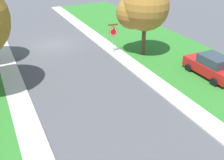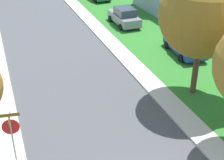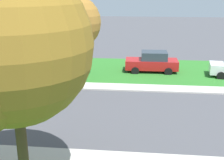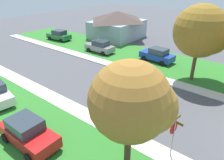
% 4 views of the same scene
% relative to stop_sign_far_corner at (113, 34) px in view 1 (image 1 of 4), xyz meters
% --- Properties ---
extents(ground_plane, '(120.00, 120.00, 0.00)m').
position_rel_stop_sign_far_corner_xyz_m(ground_plane, '(4.44, -4.60, -1.89)').
color(ground_plane, '#4C4C51').
extents(sidewalk_east, '(1.40, 56.00, 0.10)m').
position_rel_stop_sign_far_corner_xyz_m(sidewalk_east, '(9.14, 7.40, -1.84)').
color(sidewalk_east, beige).
rests_on(sidewalk_east, ground).
extents(sidewalk_west, '(1.40, 56.00, 0.10)m').
position_rel_stop_sign_far_corner_xyz_m(sidewalk_west, '(-0.26, 7.40, -1.84)').
color(sidewalk_west, beige).
rests_on(sidewalk_west, ground).
extents(lawn_west, '(8.00, 56.00, 0.08)m').
position_rel_stop_sign_far_corner_xyz_m(lawn_west, '(-4.96, 7.40, -1.85)').
color(lawn_west, '#2D7528').
rests_on(lawn_west, ground).
extents(stop_sign_far_corner, '(0.91, 0.91, 2.77)m').
position_rel_stop_sign_far_corner_xyz_m(stop_sign_far_corner, '(0.00, 0.00, 0.00)').
color(stop_sign_far_corner, '#9E9EA3').
rests_on(stop_sign_far_corner, ground).
extents(car_red_behind_trees, '(2.09, 4.33, 1.76)m').
position_rel_stop_sign_far_corner_xyz_m(car_red_behind_trees, '(-4.62, 7.47, -1.01)').
color(car_red_behind_trees, red).
rests_on(car_red_behind_trees, ground).
extents(tree_sidewalk_far, '(4.30, 4.00, 6.32)m').
position_rel_stop_sign_far_corner_xyz_m(tree_sidewalk_far, '(-2.04, 1.38, 2.29)').
color(tree_sidewalk_far, '#4C3823').
rests_on(tree_sidewalk_far, ground).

